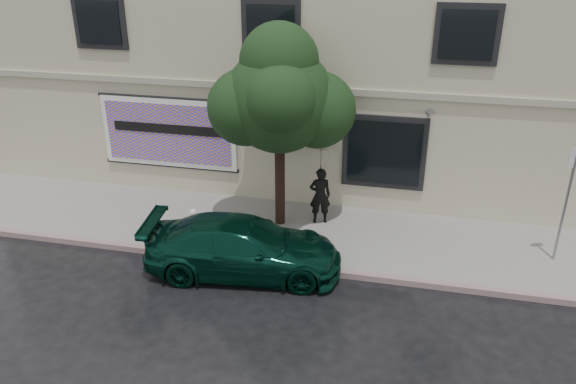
% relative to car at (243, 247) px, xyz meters
% --- Properties ---
extents(ground, '(90.00, 90.00, 0.00)m').
position_rel_car_xyz_m(ground, '(-0.22, -1.20, -0.68)').
color(ground, black).
rests_on(ground, ground).
extents(sidewalk, '(20.00, 3.50, 0.15)m').
position_rel_car_xyz_m(sidewalk, '(-0.22, 2.05, -0.60)').
color(sidewalk, gray).
rests_on(sidewalk, ground).
extents(curb, '(20.00, 0.18, 0.16)m').
position_rel_car_xyz_m(curb, '(-0.22, 0.30, -0.60)').
color(curb, gray).
rests_on(curb, ground).
extents(building, '(20.00, 8.12, 7.00)m').
position_rel_car_xyz_m(building, '(-0.22, 7.80, 2.82)').
color(building, '#BBB397').
rests_on(building, ground).
extents(billboard, '(4.30, 0.16, 2.20)m').
position_rel_car_xyz_m(billboard, '(-3.42, 3.72, 1.37)').
color(billboard, white).
rests_on(billboard, ground).
extents(car, '(4.87, 2.61, 1.36)m').
position_rel_car_xyz_m(car, '(0.00, 0.00, 0.00)').
color(car, '#072E23').
rests_on(car, ground).
extents(pedestrian, '(0.67, 0.53, 1.60)m').
position_rel_car_xyz_m(pedestrian, '(1.38, 2.68, 0.27)').
color(pedestrian, black).
rests_on(pedestrian, sidewalk).
extents(umbrella, '(1.00, 1.00, 0.64)m').
position_rel_car_xyz_m(umbrella, '(1.38, 2.68, 1.39)').
color(umbrella, black).
rests_on(umbrella, pedestrian).
extents(street_tree, '(2.75, 2.75, 4.89)m').
position_rel_car_xyz_m(street_tree, '(0.32, 2.40, 2.96)').
color(street_tree, black).
rests_on(street_tree, sidewalk).
extents(fire_hydrant, '(0.31, 0.29, 0.76)m').
position_rel_car_xyz_m(fire_hydrant, '(-1.72, 1.19, -0.16)').
color(fire_hydrant, silver).
rests_on(fire_hydrant, sidewalk).
extents(sign_pole, '(0.34, 0.16, 2.95)m').
position_rel_car_xyz_m(sign_pole, '(7.36, 2.00, 1.22)').
color(sign_pole, gray).
rests_on(sign_pole, sidewalk).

